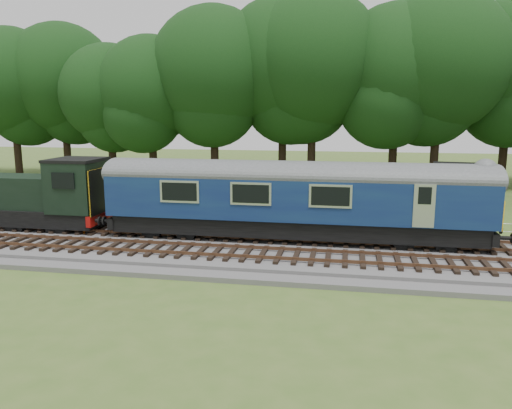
# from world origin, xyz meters

# --- Properties ---
(ground) EXTENTS (120.00, 120.00, 0.00)m
(ground) POSITION_xyz_m (0.00, 0.00, 0.00)
(ground) COLOR #436224
(ground) RESTS_ON ground
(ballast) EXTENTS (70.00, 7.00, 0.35)m
(ballast) POSITION_xyz_m (0.00, 0.00, 0.17)
(ballast) COLOR #4C4C4F
(ballast) RESTS_ON ground
(track_north) EXTENTS (67.20, 2.40, 0.21)m
(track_north) POSITION_xyz_m (0.00, 1.40, 0.42)
(track_north) COLOR black
(track_north) RESTS_ON ballast
(track_south) EXTENTS (67.20, 2.40, 0.21)m
(track_south) POSITION_xyz_m (0.00, -1.60, 0.42)
(track_south) COLOR black
(track_south) RESTS_ON ballast
(fence) EXTENTS (64.00, 0.12, 1.00)m
(fence) POSITION_xyz_m (0.00, 4.50, 0.00)
(fence) COLOR #6B6054
(fence) RESTS_ON ground
(tree_line) EXTENTS (70.00, 8.00, 18.00)m
(tree_line) POSITION_xyz_m (0.00, 22.00, 0.00)
(tree_line) COLOR black
(tree_line) RESTS_ON ground
(dmu_railcar) EXTENTS (18.05, 2.86, 3.88)m
(dmu_railcar) POSITION_xyz_m (4.46, 1.40, 2.61)
(dmu_railcar) COLOR black
(dmu_railcar) RESTS_ON ground
(shunter_loco) EXTENTS (8.91, 2.60, 3.38)m
(shunter_loco) POSITION_xyz_m (-9.47, 1.40, 1.97)
(shunter_loco) COLOR black
(shunter_loco) RESTS_ON ground
(worker) EXTENTS (0.79, 0.75, 1.82)m
(worker) POSITION_xyz_m (-5.96, 0.72, 1.26)
(worker) COLOR #E15B0B
(worker) RESTS_ON ballast
(shed) EXTENTS (3.94, 3.94, 2.84)m
(shed) POSITION_xyz_m (14.62, 14.38, 1.44)
(shed) COLOR #1C3D20
(shed) RESTS_ON ground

